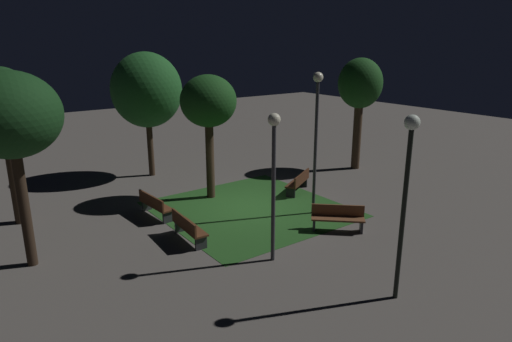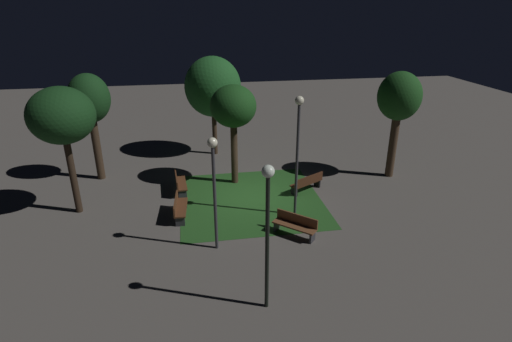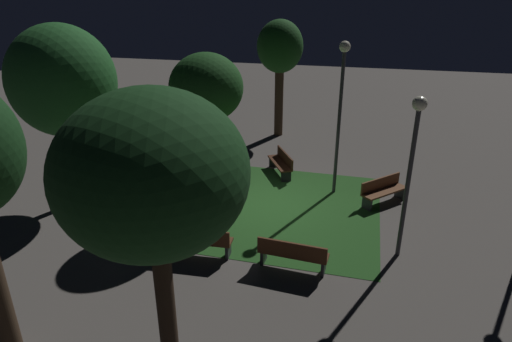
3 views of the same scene
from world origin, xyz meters
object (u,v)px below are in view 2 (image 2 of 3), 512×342
object	(u,v)px
lamp_post_path_center	(214,175)
lamp_post_plaza_east	(298,139)
bench_corner	(307,182)
tree_near_wall	(89,101)
tree_left_canopy	(62,117)
tree_back_left	(213,87)
lamp_post_plaza_west	(268,216)
tree_right_canopy	(399,99)
tree_lawn_side	(233,108)
bench_front_left	(180,183)
bench_back_row	(295,224)
bench_path_side	(179,207)

from	to	relation	value
lamp_post_path_center	lamp_post_plaza_east	xyz separation A→B (m)	(-2.06, 3.59, 0.49)
bench_corner	tree_near_wall	xyz separation A→B (m)	(-3.41, -10.30, 3.67)
tree_left_canopy	tree_back_left	bearing A→B (deg)	134.54
lamp_post_plaza_east	lamp_post_plaza_west	size ratio (longest dim) A/B	1.12
tree_right_canopy	lamp_post_path_center	size ratio (longest dim) A/B	1.26
lamp_post_path_center	lamp_post_plaza_west	world-z (taller)	lamp_post_plaza_west
bench_corner	tree_lawn_side	distance (m)	5.12
tree_near_wall	lamp_post_plaza_east	size ratio (longest dim) A/B	1.05
tree_near_wall	lamp_post_plaza_west	bearing A→B (deg)	31.38
tree_right_canopy	tree_back_left	bearing A→B (deg)	-119.31
bench_front_left	lamp_post_plaza_west	world-z (taller)	lamp_post_plaza_west
tree_near_wall	lamp_post_plaza_east	xyz separation A→B (m)	(5.57, 9.11, -0.65)
tree_near_wall	tree_lawn_side	bearing A→B (deg)	76.21
bench_corner	tree_back_left	size ratio (longest dim) A/B	0.31
tree_left_canopy	lamp_post_plaza_east	distance (m)	9.64
bench_front_left	bench_back_row	size ratio (longest dim) A/B	1.11
bench_corner	tree_lawn_side	xyz separation A→B (m)	(-1.71, -3.37, 3.45)
bench_front_left	lamp_post_path_center	distance (m)	6.00
bench_path_side	bench_corner	distance (m)	6.37
bench_path_side	bench_corner	xyz separation A→B (m)	(-1.54, 6.18, 0.00)
lamp_post_path_center	bench_front_left	bearing A→B (deg)	-165.14
tree_near_wall	bench_path_side	bearing A→B (deg)	39.75
lamp_post_plaza_east	lamp_post_plaza_west	world-z (taller)	lamp_post_plaza_east
bench_back_row	lamp_post_path_center	world-z (taller)	lamp_post_path_center
bench_corner	bench_back_row	bearing A→B (deg)	-22.98
lamp_post_plaza_west	tree_back_left	bearing A→B (deg)	-177.93
tree_right_canopy	lamp_post_path_center	xyz separation A→B (m)	(5.39, -9.69, -1.17)
tree_back_left	lamp_post_plaza_east	xyz separation A→B (m)	(8.35, 2.85, -0.60)
bench_back_row	tree_lawn_side	distance (m)	6.75
tree_lawn_side	bench_path_side	bearing A→B (deg)	-40.79
bench_corner	lamp_post_path_center	world-z (taller)	lamp_post_path_center
bench_corner	tree_near_wall	bearing A→B (deg)	-108.31
tree_back_left	lamp_post_path_center	xyz separation A→B (m)	(10.41, -0.75, -1.09)
tree_left_canopy	lamp_post_path_center	distance (m)	7.16
bench_front_left	tree_left_canopy	distance (m)	6.03
bench_corner	lamp_post_path_center	distance (m)	6.86
tree_back_left	lamp_post_plaza_west	distance (m)	13.90
bench_path_side	lamp_post_plaza_east	distance (m)	5.86
bench_path_side	bench_back_row	xyz separation A→B (m)	(2.29, 4.55, 0.00)
bench_front_left	tree_right_canopy	xyz separation A→B (m)	(-0.13, 11.09, 3.70)
bench_path_side	lamp_post_path_center	world-z (taller)	lamp_post_path_center
bench_back_row	tree_left_canopy	world-z (taller)	tree_left_canopy
lamp_post_plaza_east	tree_lawn_side	bearing A→B (deg)	-150.58
bench_path_side	lamp_post_path_center	size ratio (longest dim) A/B	0.41
bench_back_row	lamp_post_plaza_west	world-z (taller)	lamp_post_plaza_west
bench_corner	tree_right_canopy	bearing A→B (deg)	103.33
bench_path_side	tree_back_left	world-z (taller)	tree_back_left
tree_near_wall	lamp_post_path_center	distance (m)	9.48
tree_back_left	tree_lawn_side	xyz separation A→B (m)	(4.48, 0.66, -0.17)
tree_back_left	bench_path_side	bearing A→B (deg)	-15.48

